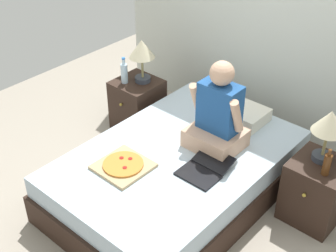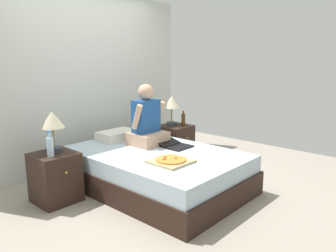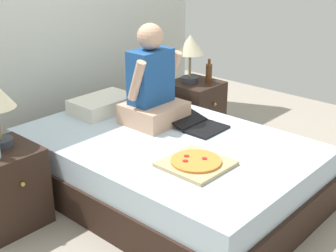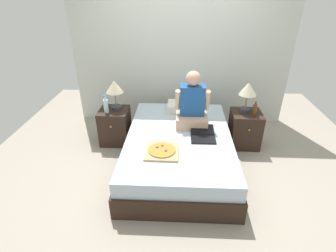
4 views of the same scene
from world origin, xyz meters
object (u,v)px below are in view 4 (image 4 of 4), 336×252
at_px(pizza_box, 162,151).
at_px(water_bottle, 106,106).
at_px(nightstand_left, 115,126).
at_px(nightstand_right, 245,129).
at_px(laptop, 203,136).
at_px(beer_bottle, 255,110).
at_px(lamp_on_right_nightstand, 248,91).
at_px(person_seated, 192,106).
at_px(lamp_on_left_nightstand, 115,89).
at_px(bed, 179,149).

bearing_deg(pizza_box, water_bottle, 135.04).
bearing_deg(nightstand_left, nightstand_right, 0.00).
height_order(nightstand_right, laptop, nightstand_right).
bearing_deg(nightstand_right, beer_bottle, -54.99).
distance_m(beer_bottle, laptop, 0.93).
bearing_deg(laptop, beer_bottle, 33.20).
bearing_deg(laptop, lamp_on_right_nightstand, 44.31).
bearing_deg(nightstand_right, laptop, -139.22).
distance_m(lamp_on_right_nightstand, person_seated, 0.87).
height_order(lamp_on_left_nightstand, person_seated, person_seated).
distance_m(bed, lamp_on_right_nightstand, 1.32).
bearing_deg(water_bottle, pizza_box, -44.96).
xyz_separation_m(bed, laptop, (0.31, -0.05, 0.26)).
distance_m(beer_bottle, pizza_box, 1.57).
bearing_deg(laptop, person_seated, 111.51).
bearing_deg(nightstand_left, beer_bottle, -2.73).
bearing_deg(lamp_on_right_nightstand, beer_bottle, -56.31).
height_order(water_bottle, beer_bottle, water_bottle).
bearing_deg(nightstand_left, bed, -28.40).
xyz_separation_m(nightstand_left, person_seated, (1.19, -0.24, 0.48)).
bearing_deg(lamp_on_left_nightstand, bed, -31.56).
height_order(bed, person_seated, person_seated).
height_order(beer_bottle, pizza_box, beer_bottle).
distance_m(water_bottle, lamp_on_right_nightstand, 2.10).
relative_size(nightstand_left, water_bottle, 2.01).
relative_size(bed, beer_bottle, 9.30).
bearing_deg(pizza_box, lamp_on_left_nightstand, 126.84).
relative_size(bed, lamp_on_right_nightstand, 4.75).
relative_size(bed, water_bottle, 7.75).
xyz_separation_m(bed, lamp_on_left_nightstand, (-0.97, 0.60, 0.65)).
bearing_deg(pizza_box, person_seated, 63.31).
distance_m(nightstand_left, pizza_box, 1.29).
xyz_separation_m(lamp_on_left_nightstand, laptop, (1.29, -0.65, -0.39)).
distance_m(lamp_on_right_nightstand, pizza_box, 1.62).
height_order(lamp_on_left_nightstand, water_bottle, lamp_on_left_nightstand).
distance_m(bed, nightstand_right, 1.15).
xyz_separation_m(bed, lamp_on_right_nightstand, (0.98, 0.60, 0.65)).
bearing_deg(nightstand_right, lamp_on_left_nightstand, 178.56).
relative_size(nightstand_right, pizza_box, 1.37).
height_order(bed, lamp_on_left_nightstand, lamp_on_left_nightstand).
xyz_separation_m(nightstand_right, laptop, (-0.70, -0.60, 0.21)).
bearing_deg(person_seated, water_bottle, 173.26).
distance_m(person_seated, pizza_box, 0.87).
xyz_separation_m(bed, water_bottle, (-1.09, 0.46, 0.44)).
xyz_separation_m(nightstand_left, lamp_on_left_nightstand, (0.04, 0.05, 0.60)).
relative_size(bed, nightstand_right, 3.86).
distance_m(nightstand_left, laptop, 1.48).
xyz_separation_m(nightstand_right, lamp_on_right_nightstand, (-0.03, 0.05, 0.60)).
relative_size(person_seated, pizza_box, 1.93).
height_order(nightstand_left, lamp_on_right_nightstand, lamp_on_right_nightstand).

